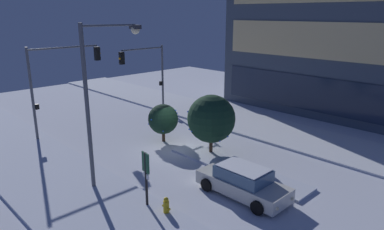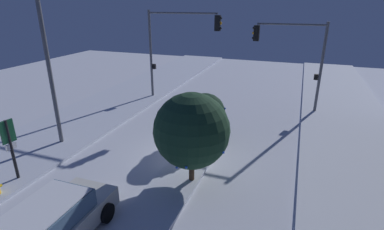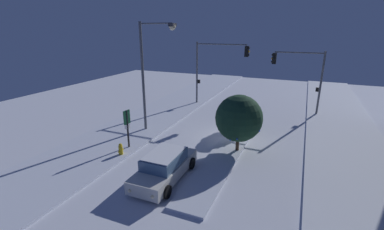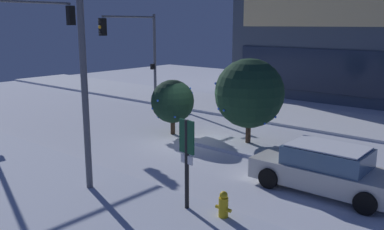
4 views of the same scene
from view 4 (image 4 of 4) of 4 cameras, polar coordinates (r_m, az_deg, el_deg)
name	(u,v)px [view 4 (image 4 of 4)]	position (r m, az deg, el deg)	size (l,w,h in m)	color
ground	(195,142)	(19.00, 0.44, -3.61)	(52.00, 52.00, 0.00)	silver
curb_strip_near	(39,190)	(14.27, -19.94, -9.56)	(52.00, 5.20, 0.14)	silver
curb_strip_far	(279,113)	(25.19, 11.66, 0.26)	(52.00, 5.20, 0.14)	silver
median_strip	(293,159)	(16.89, 13.54, -5.76)	(9.00, 1.80, 0.14)	silver
car_near	(326,170)	(13.97, 17.68, -7.07)	(4.71, 2.04, 1.49)	silver
traffic_light_corner_far_left	(134,43)	(27.08, -7.80, 9.62)	(0.32, 4.58, 5.80)	#565960
traffic_light_corner_near_left	(18,40)	(22.04, -22.42, 9.38)	(0.32, 5.42, 6.41)	#565960
street_lamp_arched	(105,21)	(13.34, -11.70, 12.29)	(0.72, 3.03, 8.12)	#565960
fire_hydrant	(223,207)	(11.51, 4.26, -12.30)	(0.48, 0.26, 0.87)	gold
parking_info_sign	(187,154)	(11.54, -0.71, -5.33)	(0.55, 0.13, 2.67)	black
decorated_tree_median	(173,101)	(19.96, -2.64, 1.84)	(2.05, 2.09, 2.62)	#473323
decorated_tree_left_of_median	(249,93)	(18.05, 7.75, 2.92)	(2.96, 2.96, 3.78)	#473323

